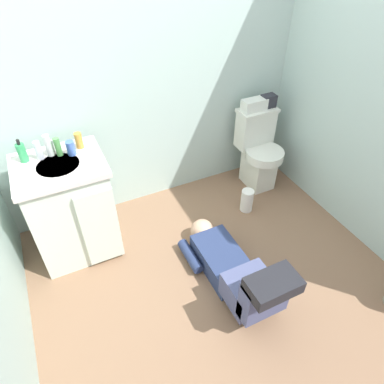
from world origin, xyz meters
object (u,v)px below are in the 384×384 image
object	(u,v)px
tissue_box	(254,105)
bottle_amber	(79,140)
bottle_white	(48,145)
paper_towel_roll	(247,200)
toilet	(258,150)
vanity_cabinet	(72,208)
soap_dispenser	(22,153)
faucet	(52,147)
bottle_blue	(71,148)
toiletry_bag	(268,101)
person_plumber	(235,271)
bottle_green	(58,147)
bottle_clear	(38,150)

from	to	relation	value
tissue_box	bottle_amber	xyz separation A→B (m)	(-1.52, -0.07, 0.08)
bottle_white	paper_towel_roll	distance (m)	1.69
toilet	bottle_amber	bearing A→B (deg)	179.17
vanity_cabinet	soap_dispenser	size ratio (longest dim) A/B	4.94
toilet	faucet	size ratio (longest dim) A/B	7.50
tissue_box	bottle_blue	distance (m)	1.59
toiletry_bag	bottle_amber	size ratio (longest dim) A/B	1.08
person_plumber	bottle_green	size ratio (longest dim) A/B	8.11
vanity_cabinet	tissue_box	distance (m)	1.75
toiletry_bag	bottle_green	world-z (taller)	bottle_green
toiletry_bag	bottle_green	bearing A→B (deg)	-176.74
toiletry_bag	bottle_white	distance (m)	1.87
tissue_box	bottle_white	world-z (taller)	bottle_white
toiletry_bag	bottle_blue	world-z (taller)	bottle_blue
toiletry_bag	bottle_blue	distance (m)	1.74
faucet	paper_towel_roll	bearing A→B (deg)	-13.78
bottle_blue	faucet	bearing A→B (deg)	146.01
person_plumber	toiletry_bag	distance (m)	1.55
bottle_clear	bottle_amber	distance (m)	0.27
bottle_green	bottle_blue	xyz separation A→B (m)	(0.08, -0.03, -0.01)
soap_dispenser	bottle_blue	xyz separation A→B (m)	(0.30, -0.06, -0.02)
paper_towel_roll	toiletry_bag	bearing A→B (deg)	45.35
toilet	bottle_white	size ratio (longest dim) A/B	4.83
toilet	person_plumber	distance (m)	1.30
toiletry_bag	soap_dispenser	distance (m)	2.04
tissue_box	bottle_clear	world-z (taller)	bottle_clear
paper_towel_roll	bottle_white	bearing A→B (deg)	167.26
toiletry_bag	bottle_clear	bearing A→B (deg)	-177.25
vanity_cabinet	soap_dispenser	bearing A→B (deg)	146.90
toiletry_bag	bottle_white	size ratio (longest dim) A/B	0.80
bottle_clear	bottle_green	world-z (taller)	same
vanity_cabinet	person_plumber	bearing A→B (deg)	-43.64
faucet	bottle_blue	size ratio (longest dim) A/B	0.99
vanity_cabinet	faucet	bearing A→B (deg)	91.31
toiletry_bag	soap_dispenser	xyz separation A→B (m)	(-2.03, -0.08, 0.08)
bottle_blue	bottle_clear	bearing A→B (deg)	168.95
soap_dispenser	bottle_green	size ratio (longest dim) A/B	1.26
bottle_green	paper_towel_roll	distance (m)	1.64
faucet	soap_dispenser	xyz separation A→B (m)	(-0.19, -0.02, 0.02)
person_plumber	bottle_amber	world-z (taller)	bottle_amber
bottle_white	paper_towel_roll	size ratio (longest dim) A/B	0.72
toilet	bottle_amber	distance (m)	1.64
bottle_white	bottle_amber	bearing A→B (deg)	3.34
vanity_cabinet	toilet	bearing A→B (deg)	3.70
paper_towel_roll	toilet	bearing A→B (deg)	46.80
bottle_green	paper_towel_roll	xyz separation A→B (m)	(1.41, -0.31, -0.78)
person_plumber	bottle_green	xyz separation A→B (m)	(-0.88, 0.96, 0.71)
tissue_box	bottle_green	distance (m)	1.67
soap_dispenser	bottle_amber	distance (m)	0.37
faucet	tissue_box	xyz separation A→B (m)	(1.69, 0.06, -0.07)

